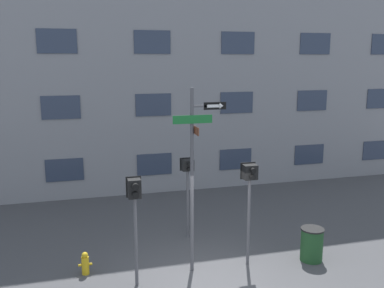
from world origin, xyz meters
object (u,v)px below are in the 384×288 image
pedestrian_signal_right (250,185)px  trash_bin (312,244)px  pedestrian_signal_across (188,176)px  pedestrian_signal_left (135,202)px  street_sign_pole (195,167)px  fire_hydrant (85,263)px

pedestrian_signal_right → trash_bin: pedestrian_signal_right is taller
pedestrian_signal_across → trash_bin: bearing=-39.5°
pedestrian_signal_left → trash_bin: bearing=1.1°
pedestrian_signal_across → pedestrian_signal_left: bearing=-127.8°
street_sign_pole → trash_bin: 3.90m
street_sign_pole → pedestrian_signal_across: street_sign_pole is taller
pedestrian_signal_across → fire_hydrant: (-3.04, -1.54, -1.63)m
pedestrian_signal_left → pedestrian_signal_right: (2.96, 0.34, 0.06)m
pedestrian_signal_left → fire_hydrant: 2.31m
street_sign_pole → fire_hydrant: bearing=169.8°
fire_hydrant → pedestrian_signal_left: bearing=-36.8°
street_sign_pole → pedestrian_signal_across: 2.20m
street_sign_pole → trash_bin: street_sign_pole is taller
trash_bin → pedestrian_signal_right: bearing=171.7°
pedestrian_signal_right → fire_hydrant: 4.56m
fire_hydrant → pedestrian_signal_right: bearing=-7.3°
street_sign_pole → pedestrian_signal_right: street_sign_pole is taller
pedestrian_signal_right → fire_hydrant: pedestrian_signal_right is taller
street_sign_pole → pedestrian_signal_right: bearing=-1.9°
pedestrian_signal_right → fire_hydrant: bearing=172.7°
pedestrian_signal_left → pedestrian_signal_across: bearing=52.2°
pedestrian_signal_left → pedestrian_signal_right: size_ratio=0.98×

